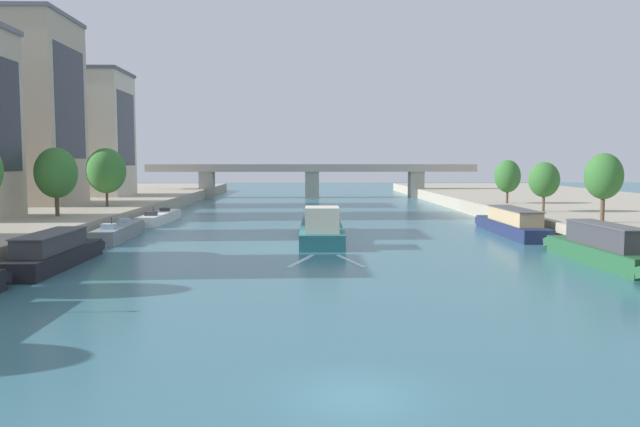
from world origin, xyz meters
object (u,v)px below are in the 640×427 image
Objects in this scene: moored_boat_left_upstream at (55,252)px; tree_left_end_of_row at (56,173)px; moored_boat_left_lone at (119,231)px; tree_right_third at (544,180)px; moored_boat_left_gap_after at (160,217)px; tree_left_by_lamp at (106,171)px; tree_right_nearest at (508,176)px; moored_boat_right_near at (511,223)px; bridge_far at (312,176)px; barge_midriver at (321,229)px; tree_right_midway at (604,176)px; moored_boat_right_end at (601,247)px.

moored_boat_left_upstream is 22.33m from tree_left_end_of_row.
moored_boat_left_lone is 45.44m from tree_right_third.
moored_boat_left_gap_after is 9.14m from tree_left_by_lamp.
moored_boat_left_lone is 50.46m from tree_right_nearest.
moored_boat_right_near is at bearing -19.41° from moored_boat_left_gap_after.
moored_boat_left_gap_after is 0.21× the size of bridge_far.
tree_left_by_lamp is at bearing 87.08° from tree_left_end_of_row.
tree_left_end_of_row is 68.53m from bridge_far.
moored_boat_left_upstream is at bearing -142.69° from barge_midriver.
moored_boat_left_gap_after is at bearing 156.41° from tree_right_midway.
moored_boat_left_lone is (-19.27, 1.56, -0.36)m from barge_midriver.
tree_right_third is 63.57m from bridge_far.
tree_right_third is (51.09, -9.11, -0.89)m from tree_left_by_lamp.
tree_right_nearest is (44.80, 22.73, 4.70)m from moored_boat_left_lone.
moored_boat_right_near is (-0.38, 18.14, -0.10)m from moored_boat_right_end.
moored_boat_right_end is at bearing -23.30° from tree_left_end_of_row.
moored_boat_right_end is (38.95, -15.72, 0.54)m from moored_boat_left_lone.
tree_left_end_of_row reaches higher than moored_boat_left_lone.
tree_right_midway reaches higher than moored_boat_left_lone.
tree_right_midway reaches higher than moored_boat_left_upstream.
moored_boat_left_upstream is 2.42× the size of tree_right_third.
tree_left_end_of_row is 0.97× the size of tree_left_by_lamp.
tree_right_third is (5.75, 6.48, 4.20)m from moored_boat_right_near.
moored_boat_right_near is 46.36m from tree_left_end_of_row.
tree_left_by_lamp is 1.25× the size of tree_right_nearest.
tree_right_midway reaches higher than moored_boat_left_gap_after.
moored_boat_left_lone is 0.19× the size of bridge_far.
tree_right_third is at bearing 5.11° from tree_left_end_of_row.
tree_left_end_of_row reaches higher than tree_right_midway.
tree_left_by_lamp reaches higher than tree_right_midway.
moored_boat_right_end is 2.52× the size of tree_right_third.
moored_boat_right_near is 3.09× the size of tree_right_third.
moored_boat_right_end is 0.21× the size of bridge_far.
tree_right_midway is (44.61, 12.46, 4.95)m from moored_boat_left_upstream.
tree_right_nearest is at bearing 81.35° from moored_boat_right_end.
moored_boat_left_upstream is 0.96× the size of moored_boat_right_end.
moored_boat_right_end is 25.53m from tree_right_third.
tree_right_midway is (5.93, 12.15, 4.77)m from moored_boat_right_end.
moored_boat_left_lone is 0.94× the size of moored_boat_right_end.
moored_boat_right_end is 18.15m from moored_boat_right_near.
tree_left_by_lamp is 55.81m from bridge_far.
moored_boat_right_near is at bearing 91.20° from moored_boat_right_end.
tree_right_midway is (44.74, -19.54, 5.39)m from moored_boat_left_gap_after.
tree_right_third reaches higher than moored_boat_left_upstream.
tree_left_by_lamp is at bearing 110.59° from moored_boat_left_lone.
tree_right_third is at bearing 92.60° from tree_right_midway.
barge_midriver is 2.63× the size of tree_left_end_of_row.
moored_boat_left_gap_after is at bearing 140.77° from moored_boat_right_end.
moored_boat_left_lone is 70.14m from bridge_far.
tree_right_nearest reaches higher than moored_boat_left_upstream.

